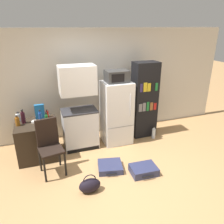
% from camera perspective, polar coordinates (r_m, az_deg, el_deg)
% --- Properties ---
extents(ground_plane, '(24.00, 24.00, 0.00)m').
position_cam_1_polar(ground_plane, '(4.17, 4.59, -16.29)').
color(ground_plane, tan).
extents(wall_back, '(6.40, 0.10, 2.52)m').
position_cam_1_polar(wall_back, '(5.39, -1.73, 7.71)').
color(wall_back, beige).
rests_on(wall_back, ground_plane).
extents(side_table, '(0.79, 0.72, 0.76)m').
position_cam_1_polar(side_table, '(4.75, -18.85, -6.92)').
color(side_table, '#2D2319').
rests_on(side_table, ground_plane).
extents(kitchen_hutch, '(0.75, 0.50, 1.83)m').
position_cam_1_polar(kitchen_hutch, '(4.73, -8.58, 0.06)').
color(kitchen_hutch, white).
rests_on(kitchen_hutch, ground_plane).
extents(refrigerator, '(0.63, 0.59, 1.43)m').
position_cam_1_polar(refrigerator, '(4.95, 1.18, -0.20)').
color(refrigerator, white).
rests_on(refrigerator, ground_plane).
extents(microwave, '(0.48, 0.38, 0.25)m').
position_cam_1_polar(microwave, '(4.70, 1.26, 9.34)').
color(microwave, '#333333').
rests_on(microwave, refrigerator).
extents(bookshelf, '(0.57, 0.39, 1.81)m').
position_cam_1_polar(bookshelf, '(5.26, 8.42, 3.09)').
color(bookshelf, black).
rests_on(bookshelf, ground_plane).
extents(bottle_wine_dark, '(0.08, 0.08, 0.28)m').
position_cam_1_polar(bottle_wine_dark, '(4.63, -22.21, -1.33)').
color(bottle_wine_dark, black).
rests_on(bottle_wine_dark, side_table).
extents(bottle_green_tall, '(0.06, 0.06, 0.29)m').
position_cam_1_polar(bottle_green_tall, '(4.34, -16.69, -2.09)').
color(bottle_green_tall, '#1E6028').
rests_on(bottle_green_tall, side_table).
extents(bottle_blue_soda, '(0.07, 0.07, 0.27)m').
position_cam_1_polar(bottle_blue_soda, '(4.54, -18.21, -1.32)').
color(bottle_blue_soda, '#1E47A3').
rests_on(bottle_blue_soda, side_table).
extents(bottle_clear_short, '(0.09, 0.09, 0.19)m').
position_cam_1_polar(bottle_clear_short, '(4.80, -23.32, -1.26)').
color(bottle_clear_short, silver).
rests_on(bottle_clear_short, side_table).
extents(bottle_amber_beer, '(0.08, 0.08, 0.21)m').
position_cam_1_polar(bottle_amber_beer, '(4.57, -23.48, -2.27)').
color(bottle_amber_beer, brown).
rests_on(bottle_amber_beer, side_table).
extents(bottle_ketchup_red, '(0.06, 0.06, 0.17)m').
position_cam_1_polar(bottle_ketchup_red, '(4.78, -16.55, -0.51)').
color(bottle_ketchup_red, '#AD1914').
rests_on(bottle_ketchup_red, side_table).
extents(bowl, '(0.12, 0.12, 0.03)m').
position_cam_1_polar(bowl, '(4.62, -19.62, -2.40)').
color(bowl, silver).
rests_on(bowl, side_table).
extents(cereal_box, '(0.19, 0.07, 0.30)m').
position_cam_1_polar(cereal_box, '(4.75, -18.38, 0.13)').
color(cereal_box, '#1E66A8').
rests_on(cereal_box, side_table).
extents(chair, '(0.46, 0.47, 1.03)m').
position_cam_1_polar(chair, '(4.12, -16.12, -7.58)').
color(chair, black).
rests_on(chair, ground_plane).
extents(suitcase_large_flat, '(0.53, 0.51, 0.12)m').
position_cam_1_polar(suitcase_large_flat, '(4.28, -0.52, -14.09)').
color(suitcase_large_flat, navy).
rests_on(suitcase_large_flat, ground_plane).
extents(suitcase_small_flat, '(0.50, 0.41, 0.15)m').
position_cam_1_polar(suitcase_small_flat, '(4.21, 8.25, -14.75)').
color(suitcase_small_flat, navy).
rests_on(suitcase_small_flat, ground_plane).
extents(handbag, '(0.36, 0.20, 0.33)m').
position_cam_1_polar(handbag, '(3.78, -5.82, -18.50)').
color(handbag, black).
rests_on(handbag, ground_plane).
extents(water_bottle_front, '(0.09, 0.09, 0.31)m').
position_cam_1_polar(water_bottle_front, '(5.40, 10.83, -5.45)').
color(water_bottle_front, silver).
rests_on(water_bottle_front, ground_plane).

